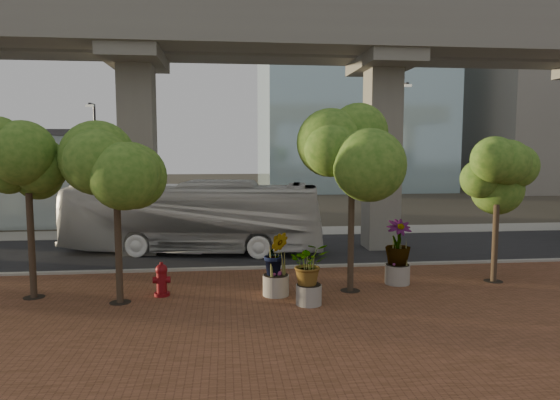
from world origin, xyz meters
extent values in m
plane|color=#322E24|center=(0.00, 0.00, 0.00)|extent=(160.00, 160.00, 0.00)
cube|color=brown|center=(0.00, -8.00, 0.03)|extent=(70.00, 13.00, 0.06)
cube|color=black|center=(0.00, 2.00, 0.02)|extent=(90.00, 8.00, 0.04)
cube|color=#9F9D94|center=(0.00, -2.00, 0.08)|extent=(70.00, 0.25, 0.16)
cube|color=#9F9D94|center=(0.00, 7.50, 0.03)|extent=(90.00, 3.00, 0.06)
cube|color=gray|center=(0.00, 0.40, 10.50)|extent=(72.00, 2.40, 1.80)
cube|color=gray|center=(0.00, 3.60, 10.50)|extent=(72.00, 2.40, 1.80)
cube|color=gray|center=(0.00, 4.70, 11.90)|extent=(72.00, 0.12, 1.00)
cube|color=gray|center=(38.00, 36.00, 12.00)|extent=(18.00, 16.00, 24.00)
imported|color=silver|center=(-3.41, 1.87, 1.75)|extent=(12.87, 5.06, 3.50)
cylinder|color=maroon|center=(-4.08, -5.50, 0.12)|extent=(0.53, 0.53, 0.12)
cylinder|color=maroon|center=(-4.08, -5.50, 0.54)|extent=(0.35, 0.35, 0.85)
sphere|color=maroon|center=(-4.08, -5.50, 0.97)|extent=(0.41, 0.41, 0.41)
cylinder|color=maroon|center=(-4.08, -5.50, 1.16)|extent=(0.12, 0.12, 0.15)
cylinder|color=maroon|center=(-4.08, -5.50, 0.62)|extent=(0.59, 0.23, 0.23)
cylinder|color=#A19D92|center=(0.77, -7.00, 0.39)|extent=(0.84, 0.84, 0.65)
imported|color=#305F19|center=(0.77, -7.00, 1.41)|extent=(1.86, 1.86, 1.39)
cylinder|color=#A09891|center=(4.48, -4.89, 0.42)|extent=(0.92, 0.92, 0.72)
imported|color=#305F19|center=(4.48, -4.89, 1.62)|extent=(2.25, 2.25, 1.69)
cylinder|color=gray|center=(-0.19, -5.86, 0.41)|extent=(0.90, 0.90, 0.70)
imported|color=#305F19|center=(-0.19, -5.86, 1.52)|extent=(2.01, 2.01, 1.51)
cylinder|color=#4A382A|center=(-8.38, -5.22, 1.84)|extent=(0.22, 0.22, 3.55)
cylinder|color=black|center=(-8.38, -5.22, 0.07)|extent=(0.70, 0.70, 0.01)
cylinder|color=#4A382A|center=(-5.35, -6.13, 1.76)|extent=(0.22, 0.22, 3.40)
cylinder|color=black|center=(-5.35, -6.13, 0.07)|extent=(0.70, 0.70, 0.01)
cylinder|color=#4A382A|center=(2.50, -5.61, 1.88)|extent=(0.22, 0.22, 3.64)
cylinder|color=black|center=(2.50, -5.61, 0.07)|extent=(0.70, 0.70, 0.01)
cylinder|color=#4A382A|center=(8.24, -4.97, 1.54)|extent=(0.22, 0.22, 2.95)
cylinder|color=black|center=(8.24, -4.97, 0.07)|extent=(0.70, 0.70, 0.01)
cylinder|color=#2F3035|center=(-8.83, 5.50, 3.72)|extent=(0.13, 0.13, 7.36)
cube|color=#2F3035|center=(-8.83, 5.04, 7.40)|extent=(0.14, 0.92, 0.14)
cube|color=silver|center=(-8.83, 4.58, 7.31)|extent=(0.37, 0.18, 0.11)
cylinder|color=#2C2C30|center=(8.89, 7.50, 4.48)|extent=(0.16, 0.16, 8.87)
cube|color=#2C2C30|center=(8.89, 6.95, 8.91)|extent=(0.17, 1.11, 0.17)
cube|color=silver|center=(8.89, 6.39, 8.80)|extent=(0.44, 0.22, 0.13)
camera|label=1|loc=(-1.88, -22.54, 5.08)|focal=32.00mm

